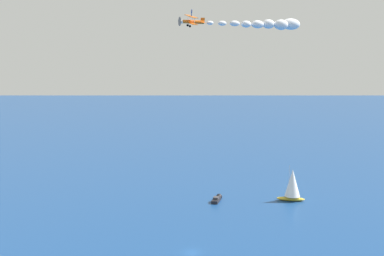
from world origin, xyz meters
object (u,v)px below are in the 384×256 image
biplane_lead (191,21)px  wingwalker_lead (192,12)px  sailboat_trailing (292,185)px  motorboat_far_stbd (217,199)px

biplane_lead → wingwalker_lead: wingwalker_lead is taller
biplane_lead → sailboat_trailing: bearing=-81.1°
sailboat_trailing → motorboat_far_stbd: bearing=45.9°
sailboat_trailing → wingwalker_lead: 85.93m
sailboat_trailing → wingwalker_lead: wingwalker_lead is taller
biplane_lead → wingwalker_lead: bearing=153.8°
motorboat_far_stbd → wingwalker_lead: wingwalker_lead is taller
motorboat_far_stbd → sailboat_trailing: sailboat_trailing is taller
motorboat_far_stbd → sailboat_trailing: bearing=-134.1°
wingwalker_lead → motorboat_far_stbd: bearing=-55.0°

